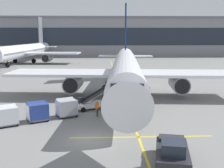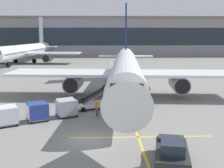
{
  "view_description": "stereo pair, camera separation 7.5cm",
  "coord_description": "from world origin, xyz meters",
  "px_view_note": "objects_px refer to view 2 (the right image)",
  "views": [
    {
      "loc": [
        0.92,
        -21.74,
        8.44
      ],
      "look_at": [
        2.12,
        8.94,
        3.01
      ],
      "focal_mm": 45.04,
      "sensor_mm": 36.0,
      "label": 1
    },
    {
      "loc": [
        0.99,
        -21.75,
        8.44
      ],
      "look_at": [
        2.12,
        8.94,
        3.01
      ],
      "focal_mm": 45.04,
      "sensor_mm": 36.0,
      "label": 2
    }
  ],
  "objects_px": {
    "pushback_tug": "(172,152)",
    "ground_crew_by_carts": "(72,108)",
    "baggage_cart_lead": "(66,107)",
    "distant_airplane": "(23,51)",
    "ground_crew_by_loader": "(97,107)",
    "belt_loader": "(92,101)",
    "safety_cone_engine_keepout": "(70,98)",
    "parked_airplane": "(126,70)",
    "baggage_cart_third": "(6,115)",
    "baggage_cart_second": "(37,111)"
  },
  "relations": [
    {
      "from": "pushback_tug",
      "to": "ground_crew_by_carts",
      "type": "height_order",
      "value": "pushback_tug"
    },
    {
      "from": "baggage_cart_lead",
      "to": "pushback_tug",
      "type": "distance_m",
      "value": 13.98
    },
    {
      "from": "distant_airplane",
      "to": "ground_crew_by_loader",
      "type": "bearing_deg",
      "value": -67.95
    },
    {
      "from": "belt_loader",
      "to": "safety_cone_engine_keepout",
      "type": "distance_m",
      "value": 5.42
    },
    {
      "from": "parked_airplane",
      "to": "distant_airplane",
      "type": "height_order",
      "value": "distant_airplane"
    },
    {
      "from": "baggage_cart_third",
      "to": "belt_loader",
      "type": "bearing_deg",
      "value": 36.05
    },
    {
      "from": "baggage_cart_lead",
      "to": "ground_crew_by_carts",
      "type": "height_order",
      "value": "baggage_cart_lead"
    },
    {
      "from": "distant_airplane",
      "to": "ground_crew_by_carts",
      "type": "bearing_deg",
      "value": -70.25
    },
    {
      "from": "pushback_tug",
      "to": "ground_crew_by_loader",
      "type": "xyz_separation_m",
      "value": [
        -5.06,
        11.17,
        0.17
      ]
    },
    {
      "from": "parked_airplane",
      "to": "safety_cone_engine_keepout",
      "type": "distance_m",
      "value": 8.55
    },
    {
      "from": "baggage_cart_second",
      "to": "distant_airplane",
      "type": "xyz_separation_m",
      "value": [
        -16.76,
        57.16,
        2.56
      ]
    },
    {
      "from": "baggage_cart_second",
      "to": "ground_crew_by_carts",
      "type": "distance_m",
      "value": 3.54
    },
    {
      "from": "baggage_cart_lead",
      "to": "distant_airplane",
      "type": "xyz_separation_m",
      "value": [
        -19.44,
        55.74,
        2.56
      ]
    },
    {
      "from": "safety_cone_engine_keepout",
      "to": "distant_airplane",
      "type": "bearing_deg",
      "value": 111.37
    },
    {
      "from": "baggage_cart_third",
      "to": "ground_crew_by_carts",
      "type": "bearing_deg",
      "value": 23.52
    },
    {
      "from": "safety_cone_engine_keepout",
      "to": "baggage_cart_second",
      "type": "bearing_deg",
      "value": -103.84
    },
    {
      "from": "pushback_tug",
      "to": "distant_airplane",
      "type": "height_order",
      "value": "distant_airplane"
    },
    {
      "from": "baggage_cart_second",
      "to": "pushback_tug",
      "type": "height_order",
      "value": "baggage_cart_second"
    },
    {
      "from": "safety_cone_engine_keepout",
      "to": "ground_crew_by_carts",
      "type": "bearing_deg",
      "value": -81.35
    },
    {
      "from": "baggage_cart_second",
      "to": "baggage_cart_third",
      "type": "distance_m",
      "value": 2.89
    },
    {
      "from": "pushback_tug",
      "to": "parked_airplane",
      "type": "bearing_deg",
      "value": 93.37
    },
    {
      "from": "baggage_cart_lead",
      "to": "parked_airplane",
      "type": "bearing_deg",
      "value": 54.01
    },
    {
      "from": "ground_crew_by_carts",
      "to": "parked_airplane",
      "type": "bearing_deg",
      "value": 57.06
    },
    {
      "from": "baggage_cart_third",
      "to": "distant_airplane",
      "type": "height_order",
      "value": "distant_airplane"
    },
    {
      "from": "pushback_tug",
      "to": "ground_crew_by_loader",
      "type": "height_order",
      "value": "pushback_tug"
    },
    {
      "from": "baggage_cart_lead",
      "to": "distant_airplane",
      "type": "relative_size",
      "value": 0.06
    },
    {
      "from": "pushback_tug",
      "to": "safety_cone_engine_keepout",
      "type": "bearing_deg",
      "value": 115.18
    },
    {
      "from": "baggage_cart_lead",
      "to": "pushback_tug",
      "type": "relative_size",
      "value": 0.59
    },
    {
      "from": "safety_cone_engine_keepout",
      "to": "distant_airplane",
      "type": "distance_m",
      "value": 52.05
    },
    {
      "from": "ground_crew_by_loader",
      "to": "distant_airplane",
      "type": "xyz_separation_m",
      "value": [
        -22.63,
        55.86,
        2.56
      ]
    },
    {
      "from": "belt_loader",
      "to": "baggage_cart_lead",
      "type": "bearing_deg",
      "value": -131.13
    },
    {
      "from": "parked_airplane",
      "to": "ground_crew_by_carts",
      "type": "xyz_separation_m",
      "value": [
        -6.38,
        -9.85,
        -2.65
      ]
    },
    {
      "from": "baggage_cart_second",
      "to": "pushback_tug",
      "type": "xyz_separation_m",
      "value": [
        10.93,
        -9.86,
        -0.17
      ]
    },
    {
      "from": "baggage_cart_second",
      "to": "ground_crew_by_carts",
      "type": "relative_size",
      "value": 1.6
    },
    {
      "from": "belt_loader",
      "to": "pushback_tug",
      "type": "xyz_separation_m",
      "value": [
        5.68,
        -14.23,
        -0.05
      ]
    },
    {
      "from": "parked_airplane",
      "to": "baggage_cart_lead",
      "type": "distance_m",
      "value": 12.24
    },
    {
      "from": "ground_crew_by_loader",
      "to": "ground_crew_by_carts",
      "type": "height_order",
      "value": "same"
    },
    {
      "from": "ground_crew_by_carts",
      "to": "baggage_cart_third",
      "type": "bearing_deg",
      "value": -156.48
    },
    {
      "from": "ground_crew_by_carts",
      "to": "safety_cone_engine_keepout",
      "type": "relative_size",
      "value": 2.68
    },
    {
      "from": "baggage_cart_third",
      "to": "ground_crew_by_loader",
      "type": "distance_m",
      "value": 8.84
    },
    {
      "from": "distant_airplane",
      "to": "belt_loader",
      "type": "bearing_deg",
      "value": -67.37
    },
    {
      "from": "parked_airplane",
      "to": "pushback_tug",
      "type": "bearing_deg",
      "value": -86.63
    },
    {
      "from": "baggage_cart_third",
      "to": "safety_cone_engine_keepout",
      "type": "height_order",
      "value": "baggage_cart_third"
    },
    {
      "from": "ground_crew_by_carts",
      "to": "pushback_tug",
      "type": "bearing_deg",
      "value": -55.54
    },
    {
      "from": "baggage_cart_third",
      "to": "ground_crew_by_carts",
      "type": "relative_size",
      "value": 1.6
    },
    {
      "from": "ground_crew_by_loader",
      "to": "safety_cone_engine_keepout",
      "type": "height_order",
      "value": "ground_crew_by_loader"
    },
    {
      "from": "baggage_cart_second",
      "to": "ground_crew_by_carts",
      "type": "xyz_separation_m",
      "value": [
        3.31,
        1.24,
        -0.0
      ]
    },
    {
      "from": "parked_airplane",
      "to": "baggage_cart_lead",
      "type": "xyz_separation_m",
      "value": [
        -7.02,
        -9.66,
        -2.65
      ]
    },
    {
      "from": "belt_loader",
      "to": "parked_airplane",
      "type": "bearing_deg",
      "value": 56.5
    },
    {
      "from": "baggage_cart_lead",
      "to": "ground_crew_by_carts",
      "type": "bearing_deg",
      "value": -16.09
    }
  ]
}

